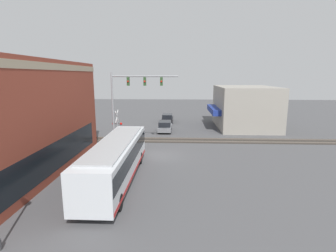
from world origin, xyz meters
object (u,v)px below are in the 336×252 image
at_px(city_bus, 116,159).
at_px(parked_car_grey, 165,127).
at_px(crossing_signal, 117,124).
at_px(parked_car_black, 167,118).
at_px(pedestrian_at_crossing, 127,135).

xyz_separation_m(city_bus, parked_car_grey, (17.38, -2.60, -1.01)).
bearing_deg(crossing_signal, parked_car_black, -19.64).
relative_size(city_bus, pedestrian_at_crossing, 7.09).
bearing_deg(parked_car_grey, city_bus, 171.49).
bearing_deg(parked_car_grey, crossing_signal, 142.69).
height_order(city_bus, crossing_signal, crossing_signal).
bearing_deg(parked_car_grey, pedestrian_at_crossing, 145.77).
bearing_deg(parked_car_grey, parked_car_black, -0.00).
bearing_deg(pedestrian_at_crossing, city_bus, -172.64).
distance_m(city_bus, crossing_signal, 11.05).
bearing_deg(city_bus, pedestrian_at_crossing, 7.36).
bearing_deg(pedestrian_at_crossing, crossing_signal, 123.17).
xyz_separation_m(parked_car_grey, pedestrian_at_crossing, (-5.99, 4.07, 0.20)).
distance_m(crossing_signal, parked_car_black, 15.11).
relative_size(parked_car_grey, parked_car_black, 0.95).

